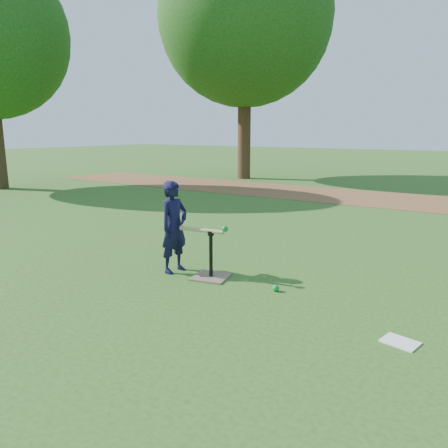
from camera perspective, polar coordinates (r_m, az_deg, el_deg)
The scene contains 8 objects.
ground at distance 5.82m, azimuth 2.51°, elevation -6.39°, with size 80.00×80.00×0.00m, color #285116.
dirt_strip at distance 12.69m, azimuth 20.30°, elevation 3.04°, with size 24.00×3.00×0.01m, color brown.
child at distance 5.76m, azimuth -6.53°, elevation -0.38°, with size 0.44×0.29×1.21m, color black.
wiffle_ball_ground at distance 5.19m, azimuth 6.78°, elevation -8.32°, with size 0.08×0.08×0.08m, color #0C882E.
clipboard at distance 4.31m, azimuth 22.02°, elevation -14.11°, with size 0.30×0.23×0.01m, color white.
batting_tee at distance 5.60m, azimuth -1.71°, elevation -5.95°, with size 0.51×0.51×0.61m.
swing_action at distance 5.49m, azimuth -2.56°, elevation -0.74°, with size 0.70×0.14×0.13m.
tree_left at distance 17.64m, azimuth 2.79°, elevation 25.29°, with size 6.40×6.40×9.08m.
Camera 1 is at (2.83, -4.73, 1.85)m, focal length 35.00 mm.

